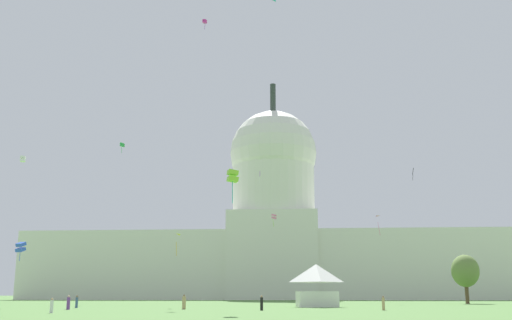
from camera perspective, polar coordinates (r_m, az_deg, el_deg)
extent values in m
cube|color=silver|center=(188.82, -9.85, -9.93)|extent=(74.73, 24.23, 19.89)
cube|color=silver|center=(185.27, 13.52, -9.73)|extent=(74.73, 24.23, 19.89)
cube|color=silver|center=(183.42, 1.72, -9.18)|extent=(26.28, 26.66, 25.37)
cylinder|color=silver|center=(186.07, 1.67, -2.29)|extent=(25.23, 25.23, 19.37)
sphere|color=silver|center=(188.03, 1.65, 0.62)|extent=(26.98, 26.98, 26.98)
cylinder|color=#2D3833|center=(192.99, 1.62, 5.89)|extent=(1.80, 1.80, 9.45)
cube|color=white|center=(88.87, 5.80, -13.04)|extent=(6.16, 6.67, 2.20)
pyramid|color=white|center=(88.91, 5.75, -10.66)|extent=(6.47, 7.01, 2.58)
cylinder|color=brown|center=(121.05, 19.43, -11.77)|extent=(0.71, 0.71, 4.23)
ellipsoid|color=olive|center=(121.12, 19.29, -9.93)|extent=(7.09, 7.65, 6.02)
cylinder|color=silver|center=(65.51, -18.87, -13.06)|extent=(0.43, 0.43, 1.26)
sphere|color=tan|center=(65.50, -18.82, -12.41)|extent=(0.29, 0.29, 0.23)
cylinder|color=tan|center=(73.42, 12.03, -13.25)|extent=(0.46, 0.46, 1.44)
sphere|color=#A37556|center=(73.41, 12.00, -12.61)|extent=(0.28, 0.28, 0.20)
cylinder|color=#703D93|center=(78.09, -17.43, -12.89)|extent=(0.58, 0.58, 1.46)
sphere|color=beige|center=(78.08, -17.38, -12.27)|extent=(0.36, 0.36, 0.25)
cylinder|color=black|center=(71.74, 0.54, -13.53)|extent=(0.44, 0.44, 1.47)
sphere|color=tan|center=(71.74, 0.54, -12.84)|extent=(0.31, 0.31, 0.24)
cylinder|color=tan|center=(76.95, -6.87, -13.34)|extent=(0.65, 0.65, 1.55)
sphere|color=brown|center=(76.94, -6.85, -12.68)|extent=(0.33, 0.33, 0.23)
cylinder|color=#3D5684|center=(86.43, -16.70, -12.87)|extent=(0.41, 0.41, 1.40)
sphere|color=brown|center=(86.42, -16.67, -12.32)|extent=(0.31, 0.31, 0.26)
cube|color=pink|center=(151.81, 1.72, -5.52)|extent=(1.35, 1.32, 0.66)
cube|color=pink|center=(151.89, 1.72, -5.27)|extent=(1.35, 1.32, 0.66)
cylinder|color=#8CD133|center=(151.67, 1.66, -5.99)|extent=(0.31, 0.13, 2.09)
cube|color=#D1339E|center=(125.74, -4.91, 12.94)|extent=(0.94, 0.90, 0.46)
cube|color=#D1339E|center=(125.90, -4.91, 13.09)|extent=(0.94, 0.90, 0.46)
cylinder|color=purple|center=(125.35, -4.89, 12.57)|extent=(0.22, 0.11, 1.45)
cube|color=white|center=(85.42, -21.32, -0.05)|extent=(0.78, 0.79, 0.34)
cube|color=white|center=(85.51, -21.29, 0.24)|extent=(0.78, 0.79, 0.34)
cube|color=green|center=(129.20, -12.62, 1.33)|extent=(0.92, 0.86, 0.58)
cube|color=green|center=(129.30, -12.61, 1.50)|extent=(0.92, 0.86, 0.58)
cylinder|color=green|center=(129.02, -12.67, 0.95)|extent=(0.25, 0.26, 1.41)
cube|color=purple|center=(131.64, 0.37, -1.33)|extent=(0.14, 0.71, 1.14)
cylinder|color=white|center=(131.39, 0.32, -1.90)|extent=(0.26, 0.26, 1.54)
cube|color=#8CD133|center=(64.83, -2.24, -1.84)|extent=(1.43, 1.40, 0.62)
cube|color=#8CD133|center=(64.97, -2.23, -1.21)|extent=(1.43, 1.40, 0.62)
cylinder|color=teal|center=(64.58, -2.25, -3.09)|extent=(0.11, 0.16, 2.39)
cube|color=black|center=(140.40, 14.71, -1.05)|extent=(0.48, 0.61, 1.45)
cylinder|color=black|center=(140.12, 14.70, -1.61)|extent=(0.21, 0.16, 1.35)
pyramid|color=yellow|center=(86.81, -7.62, -7.14)|extent=(1.01, 1.75, 0.28)
cylinder|color=gold|center=(86.71, -7.59, -8.38)|extent=(0.13, 0.16, 1.95)
cube|color=blue|center=(89.14, -21.50, -7.94)|extent=(1.27, 1.34, 0.76)
cube|color=blue|center=(89.19, -21.46, -7.48)|extent=(1.27, 1.34, 0.76)
cylinder|color=blue|center=(89.10, -21.56, -8.51)|extent=(0.15, 0.22, 1.32)
pyramid|color=pink|center=(119.86, 11.74, -5.38)|extent=(0.87, 1.69, 0.26)
cylinder|color=pink|center=(119.60, 11.63, -6.41)|extent=(0.42, 0.18, 2.56)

